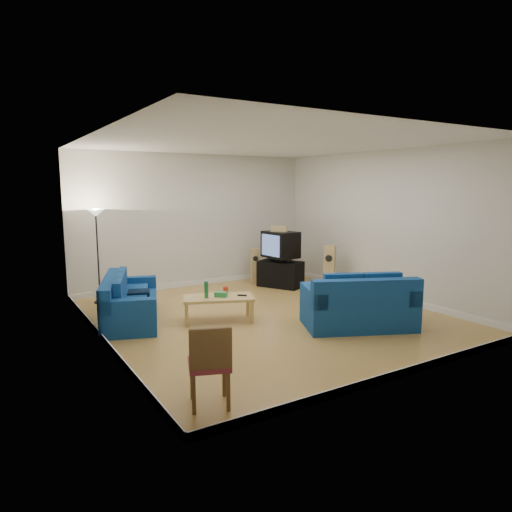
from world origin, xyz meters
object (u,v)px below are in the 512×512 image
sofa_loveseat (359,308)px  coffee_table (218,299)px  tv_stand (281,274)px  television (280,244)px  sofa_three_seat (128,305)px

sofa_loveseat → coffee_table: size_ratio=1.51×
tv_stand → coffee_table: bearing=-83.6°
television → sofa_three_seat: bearing=-81.7°
sofa_three_seat → tv_stand: sofa_three_seat is taller
sofa_three_seat → sofa_loveseat: bearing=72.3°
television → sofa_loveseat: bearing=-16.4°
sofa_three_seat → tv_stand: 4.12m
sofa_three_seat → television: bearing=122.4°
sofa_loveseat → television: (0.68, 3.42, 0.69)m
sofa_three_seat → tv_stand: bearing=122.4°
tv_stand → television: size_ratio=1.19×
coffee_table → tv_stand: bearing=34.8°
sofa_three_seat → coffee_table: 1.65m
sofa_loveseat → coffee_table: (-1.90, 1.62, 0.05)m
coffee_table → tv_stand: size_ratio=1.36×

